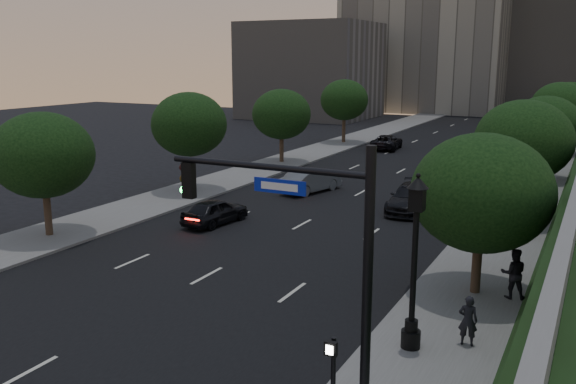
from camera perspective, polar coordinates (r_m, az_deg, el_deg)
The scene contains 27 objects.
ground at distance 22.19m, azimuth -15.17°, elevation -11.61°, with size 160.00×160.00×0.00m, color black.
road_surface at distance 47.70m, azimuth 9.82°, elevation 1.54°, with size 16.00×140.00×0.02m, color black.
sidewalk_right at distance 45.73m, azimuth 22.13°, elevation 0.41°, with size 4.50×140.00×0.15m, color slate.
sidewalk_left at distance 51.64m, azimuth -1.08°, elevation 2.62°, with size 4.50×140.00×0.15m, color slate.
office_block_left at distance 110.56m, azimuth 13.18°, elevation 15.82°, with size 26.00×20.00×32.00m, color gray.
office_block_mid at distance 117.06m, azimuth 24.16°, elevation 13.41°, with size 22.00×18.00×26.00m, color gray.
office_block_filler at distance 93.72m, azimuth 2.16°, elevation 11.29°, with size 18.00×16.00×14.00m, color gray.
tree_right_a at distance 23.52m, azimuth 17.67°, elevation -0.08°, with size 5.20×5.20×6.24m.
tree_right_b at distance 35.18m, azimuth 21.17°, elevation 4.48°, with size 5.20×5.20×6.74m.
tree_right_c at distance 48.10m, azimuth 22.93°, elevation 5.67°, with size 5.20×5.20×6.24m.
tree_right_d at distance 61.98m, azimuth 24.10°, elevation 7.34°, with size 5.20×5.20×6.74m.
tree_right_e at distance 76.96m, azimuth 24.82°, elevation 7.69°, with size 5.20×5.20×6.24m.
tree_left_a at distance 32.30m, azimuth -21.97°, elevation 3.21°, with size 5.00×5.00×6.34m.
tree_left_b at distance 41.00m, azimuth -9.23°, elevation 6.26°, with size 5.00×5.00×6.71m.
tree_left_c at distance 52.00m, azimuth -0.62°, elevation 7.29°, with size 5.00×5.00×6.34m.
tree_left_d at distance 64.62m, azimuth 5.29°, elevation 8.57°, with size 5.00×5.00×6.71m.
traffic_signal_mast at distance 14.79m, azimuth 3.42°, elevation -8.20°, with size 5.68×0.56×7.00m.
street_lamp at distance 18.80m, azimuth 11.69°, elevation -7.23°, with size 0.64×0.64×5.62m.
pedestrian_signal at distance 15.03m, azimuth 4.17°, elevation -16.72°, with size 0.30×0.33×2.50m.
sedan_near_left at distance 33.40m, azimuth -6.83°, elevation -1.80°, with size 1.69×4.20×1.43m, color black.
sedan_mid_left at distance 41.08m, azimuth 2.16°, elevation 1.09°, with size 1.69×4.84×1.59m, color slate.
sedan_far_left at distance 61.22m, azimuth 9.22°, elevation 4.63°, with size 2.41×5.23×1.45m, color black.
sedan_near_right at distance 36.65m, azimuth 11.43°, elevation -0.57°, with size 2.21×5.43×1.58m, color black.
sedan_far_right at distance 51.88m, azimuth 18.63°, elevation 2.81°, with size 1.85×4.60×1.57m, color #575B5F.
pedestrian_a at distance 19.99m, azimuth 16.48°, elevation -11.45°, with size 0.59×0.39×1.62m, color black.
pedestrian_b at distance 24.15m, azimuth 20.35°, elevation -7.16°, with size 0.93×0.72×1.91m, color black.
pedestrian_c at distance 32.31m, azimuth 21.32°, elevation -2.62°, with size 0.95×0.39×1.62m, color black.
Camera 1 is at (14.04, -14.71, 8.88)m, focal length 38.00 mm.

